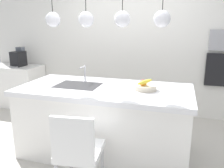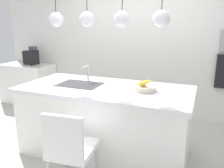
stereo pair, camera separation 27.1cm
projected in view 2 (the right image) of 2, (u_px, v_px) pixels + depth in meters
name	position (u px, v px, depth m)	size (l,w,h in m)	color
floor	(105.00, 151.00, 3.13)	(6.60, 6.60, 0.00)	#BCB7AD
back_wall	(140.00, 45.00, 4.28)	(6.00, 0.10, 2.60)	silver
kitchen_island	(105.00, 120.00, 3.01)	(2.15, 1.03, 0.90)	white
sink_basin	(80.00, 85.00, 3.03)	(0.56, 0.40, 0.02)	#2D2D30
faucet	(87.00, 71.00, 3.19)	(0.02, 0.17, 0.22)	silver
fruit_bowl	(145.00, 87.00, 2.72)	(0.27, 0.27, 0.16)	beige
side_counter	(28.00, 83.00, 5.04)	(1.10, 0.60, 0.84)	white
coffee_machine	(31.00, 57.00, 4.85)	(0.20, 0.35, 0.38)	black
chair_near	(70.00, 148.00, 2.20)	(0.46, 0.48, 0.90)	white
pendant_light_left	(56.00, 20.00, 2.94)	(0.19, 0.19, 0.79)	silver
pendant_light_center_left	(87.00, 19.00, 2.78)	(0.19, 0.19, 0.79)	silver
pendant_light_center_right	(122.00, 19.00, 2.62)	(0.19, 0.19, 0.79)	silver
pendant_light_right	(161.00, 19.00, 2.45)	(0.19, 0.19, 0.79)	silver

